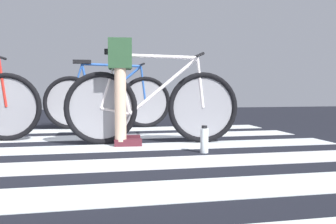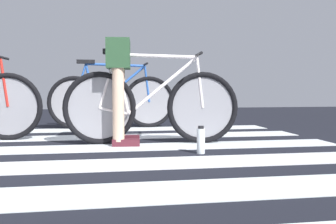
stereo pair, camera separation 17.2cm
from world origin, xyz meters
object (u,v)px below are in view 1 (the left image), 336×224
Objects in this scene: bicycle_3_of_3 at (108,100)px; water_bottle at (204,140)px; cyclist_1_of_3 at (121,77)px; bicycle_1_of_3 at (152,105)px.

bicycle_3_of_3 is 2.25m from water_bottle.
cyclist_1_of_3 is 4.33× the size of water_bottle.
bicycle_3_of_3 is (-0.05, 1.49, -0.28)m from cyclist_1_of_3.
cyclist_1_of_3 is at bearing 180.00° from bicycle_1_of_3.
bicycle_1_of_3 is 7.36× the size of water_bottle.
bicycle_1_of_3 is 1.56m from bicycle_3_of_3.
cyclist_1_of_3 reaches higher than water_bottle.
cyclist_1_of_3 reaches higher than bicycle_3_of_3.
bicycle_3_of_3 is at bearing 96.64° from cyclist_1_of_3.
bicycle_3_of_3 is at bearing 108.61° from water_bottle.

